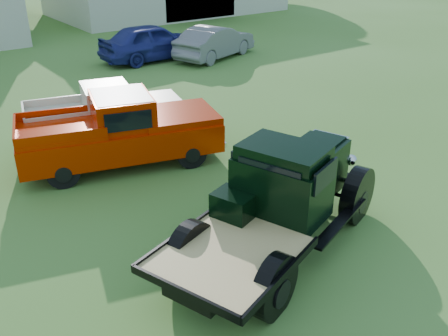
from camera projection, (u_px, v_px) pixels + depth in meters
ground at (250, 235)px, 10.54m from camera, size 120.00×120.00×0.00m
vintage_flatbed at (278, 200)px, 9.65m from camera, size 6.02×3.92×2.22m
red_pickup at (120, 130)px, 13.27m from camera, size 5.80×3.51×1.98m
white_pickup at (105, 115)px, 14.67m from camera, size 5.01×2.93×1.73m
misc_car_blue at (153, 42)px, 23.87m from camera, size 5.11×2.06×1.74m
misc_car_grey at (215, 42)px, 24.28m from camera, size 4.99×3.09×1.55m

